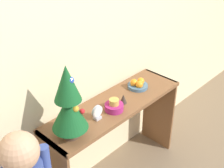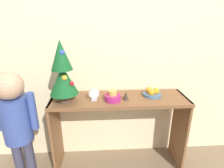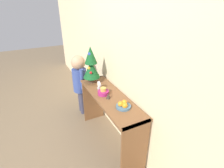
% 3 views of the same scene
% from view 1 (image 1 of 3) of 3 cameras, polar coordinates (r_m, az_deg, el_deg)
% --- Properties ---
extents(back_wall, '(7.00, 0.05, 2.50)m').
position_cam_1_polar(back_wall, '(2.28, -3.63, 9.13)').
color(back_wall, beige).
rests_on(back_wall, ground_plane).
extents(console_table, '(1.22, 0.36, 0.75)m').
position_cam_1_polar(console_table, '(2.47, 0.49, -6.82)').
color(console_table, brown).
rests_on(console_table, ground_plane).
extents(mini_tree, '(0.24, 0.24, 0.52)m').
position_cam_1_polar(mini_tree, '(1.94, -7.97, -3.49)').
color(mini_tree, '#4C3828').
rests_on(mini_tree, console_table).
extents(fruit_bowl, '(0.17, 0.17, 0.08)m').
position_cam_1_polar(fruit_bowl, '(2.57, 4.75, -0.08)').
color(fruit_bowl, '#476B84').
rests_on(fruit_bowl, console_table).
extents(singing_bowl, '(0.14, 0.14, 0.09)m').
position_cam_1_polar(singing_bowl, '(2.29, 0.38, -4.07)').
color(singing_bowl, '#9E2366').
rests_on(singing_bowl, console_table).
extents(desk_clock, '(0.09, 0.04, 0.11)m').
position_cam_1_polar(desk_clock, '(2.19, -2.71, -5.25)').
color(desk_clock, '#B2B2B7').
rests_on(desk_clock, console_table).
extents(figurine, '(0.05, 0.05, 0.07)m').
position_cam_1_polar(figurine, '(2.36, 2.10, -2.72)').
color(figurine, '#382D23').
rests_on(figurine, console_table).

